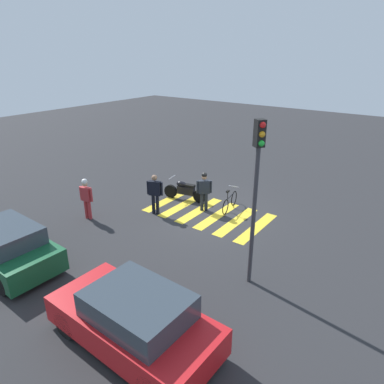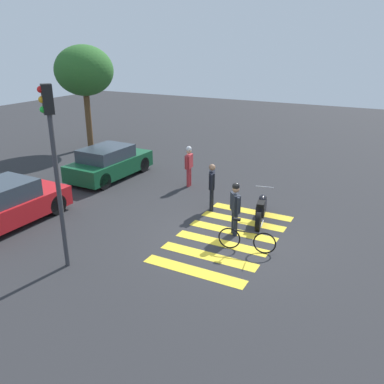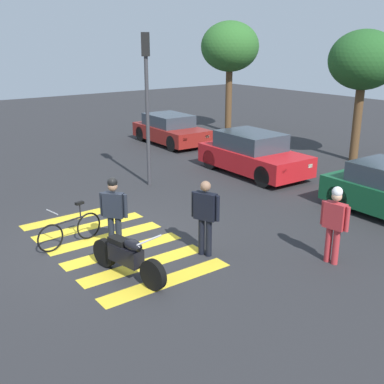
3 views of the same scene
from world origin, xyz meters
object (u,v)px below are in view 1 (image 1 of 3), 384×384
Objects in this scene: pedestrian_bystander at (86,196)px; car_red_convertible at (134,320)px; leaning_bicycle at (230,202)px; car_green_compact at (5,246)px; officer_on_foot at (155,192)px; officer_by_motorcycle at (204,189)px; traffic_light_pole at (256,181)px; police_motorcycle at (185,191)px.

car_red_convertible is at bearing 150.18° from pedestrian_bystander.
leaning_bicycle is 0.41× the size of car_green_compact.
pedestrian_bystander is (1.92, 1.95, -0.01)m from officer_on_foot.
leaning_bicycle is at bearing -75.30° from car_red_convertible.
car_red_convertible is (-2.87, 6.99, -0.28)m from officer_by_motorcycle.
pedestrian_bystander is at bearing 0.96° from traffic_light_pole.
officer_by_motorcycle is at bearing 162.30° from police_motorcycle.
officer_on_foot is at bearing -52.00° from car_red_convertible.
car_red_convertible is 1.02× the size of car_green_compact.
car_green_compact is at bearing 0.88° from car_red_convertible.
officer_by_motorcycle reaches higher than car_red_convertible.
car_red_convertible is (-4.20, 7.41, 0.25)m from police_motorcycle.
leaning_bicycle is 0.97× the size of pedestrian_bystander.
police_motorcycle is at bearing -100.37° from car_green_compact.
leaning_bicycle is 0.97× the size of officer_by_motorcycle.
police_motorcycle is 0.43× the size of traffic_light_pole.
pedestrian_bystander is 0.41× the size of car_red_convertible.
officer_by_motorcycle is 0.41× the size of car_red_convertible.
police_motorcycle is 1.97m from officer_on_foot.
traffic_light_pole reaches higher than officer_by_motorcycle.
officer_on_foot reaches higher than officer_by_motorcycle.
officer_on_foot is 1.00× the size of officer_by_motorcycle.
car_green_compact is (5.57, 0.09, -0.02)m from car_red_convertible.
car_green_compact reaches higher than police_motorcycle.
car_green_compact is at bearing 79.63° from police_motorcycle.
police_motorcycle is 7.63m from car_green_compact.
car_green_compact reaches higher than leaning_bicycle.
traffic_light_pole is at bearing 144.52° from police_motorcycle.
traffic_light_pole is at bearing 139.72° from officer_by_motorcycle.
car_red_convertible is at bearing 74.56° from traffic_light_pole.
officer_on_foot is 1.00× the size of pedestrian_bystander.
pedestrian_bystander is at bearing 45.50° from officer_by_motorcycle.
car_red_convertible is (-2.02, 7.70, 0.33)m from leaning_bicycle.
car_green_compact is at bearing 29.81° from traffic_light_pole.
officer_on_foot is at bearing -134.54° from pedestrian_bystander.
car_green_compact is 8.00m from traffic_light_pole.
officer_by_motorcycle is 7.56m from car_red_convertible.
officer_by_motorcycle is 0.36× the size of traffic_light_pole.
police_motorcycle is at bearing -35.48° from traffic_light_pole.
officer_by_motorcycle is at bearing -134.50° from pedestrian_bystander.
leaning_bicycle is 5.93m from pedestrian_bystander.
traffic_light_pole is at bearing 127.15° from leaning_bicycle.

